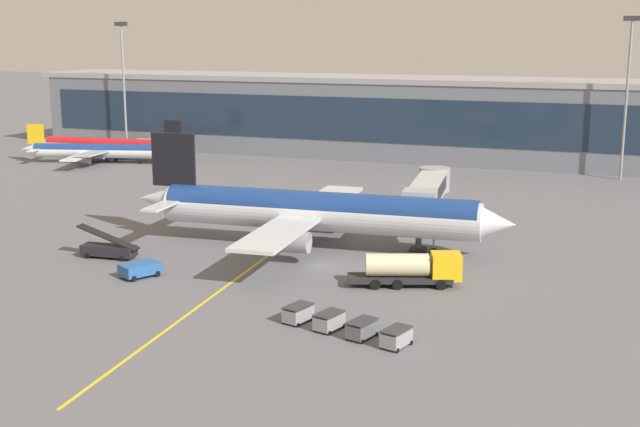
% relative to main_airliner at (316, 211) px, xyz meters
% --- Properties ---
extents(ground_plane, '(700.00, 700.00, 0.00)m').
position_rel_main_airliner_xyz_m(ground_plane, '(2.22, -6.80, -4.29)').
color(ground_plane, slate).
extents(apron_lead_in_line, '(6.46, 79.79, 0.01)m').
position_rel_main_airliner_xyz_m(apron_lead_in_line, '(-3.75, -4.80, -4.29)').
color(apron_lead_in_line, yellow).
rests_on(apron_lead_in_line, ground_plane).
extents(terminal_building, '(195.78, 18.62, 15.53)m').
position_rel_main_airliner_xyz_m(terminal_building, '(10.28, 72.22, 3.49)').
color(terminal_building, slate).
rests_on(terminal_building, ground_plane).
extents(main_airliner, '(44.17, 34.92, 12.48)m').
position_rel_main_airliner_xyz_m(main_airliner, '(0.00, 0.00, 0.00)').
color(main_airliner, silver).
rests_on(main_airliner, ground_plane).
extents(jet_bridge, '(5.87, 19.26, 6.98)m').
position_rel_main_airliner_xyz_m(jet_bridge, '(10.10, 11.36, 0.95)').
color(jet_bridge, '#B2B7BC').
rests_on(jet_bridge, ground_plane).
extents(fuel_tanker, '(11.00, 6.05, 3.25)m').
position_rel_main_airliner_xyz_m(fuel_tanker, '(13.84, -10.22, -2.55)').
color(fuel_tanker, '#232326').
rests_on(fuel_tanker, ground_plane).
extents(pushback_tug, '(3.80, 4.43, 1.40)m').
position_rel_main_airliner_xyz_m(pushback_tug, '(-12.33, -16.95, -3.44)').
color(pushback_tug, '#285B9E').
rests_on(pushback_tug, ground_plane).
extents(belt_loader, '(6.98, 2.39, 3.49)m').
position_rel_main_airliner_xyz_m(belt_loader, '(-19.44, -11.88, -3.30)').
color(belt_loader, black).
rests_on(belt_loader, ground_plane).
extents(baggage_cart_0, '(2.21, 2.96, 1.48)m').
position_rel_main_airliner_xyz_m(baggage_cart_0, '(7.49, -23.60, -3.51)').
color(baggage_cart_0, gray).
rests_on(baggage_cart_0, ground_plane).
extents(baggage_cart_1, '(2.21, 2.96, 1.48)m').
position_rel_main_airliner_xyz_m(baggage_cart_1, '(10.58, -24.45, -3.51)').
color(baggage_cart_1, gray).
rests_on(baggage_cart_1, ground_plane).
extents(baggage_cart_2, '(2.21, 2.96, 1.48)m').
position_rel_main_airliner_xyz_m(baggage_cart_2, '(13.66, -25.29, -3.51)').
color(baggage_cart_2, '#595B60').
rests_on(baggage_cart_2, ground_plane).
extents(baggage_cart_3, '(2.21, 2.96, 1.48)m').
position_rel_main_airliner_xyz_m(baggage_cart_3, '(16.75, -26.14, -3.51)').
color(baggage_cart_3, gray).
rests_on(baggage_cart_3, ground_plane).
extents(commuter_jet_far, '(32.06, 25.63, 7.89)m').
position_rel_main_airliner_xyz_m(commuter_jet_far, '(-60.74, 48.83, -1.52)').
color(commuter_jet_far, '#B2B7BC').
rests_on(commuter_jet_far, ground_plane).
extents(commuter_jet_near, '(27.74, 22.27, 7.18)m').
position_rel_main_airliner_xyz_m(commuter_jet_near, '(-61.28, 44.08, -1.95)').
color(commuter_jet_near, white).
rests_on(commuter_jet_near, ground_plane).
extents(apron_light_mast_0, '(2.80, 0.50, 25.97)m').
position_rel_main_airliner_xyz_m(apron_light_mast_0, '(-64.96, 60.26, 10.72)').
color(apron_light_mast_0, gray).
rests_on(apron_light_mast_0, ground_plane).
extents(apron_light_mast_2, '(2.80, 0.50, 26.49)m').
position_rel_main_airliner_xyz_m(apron_light_mast_2, '(31.01, 60.26, 10.99)').
color(apron_light_mast_2, gray).
rests_on(apron_light_mast_2, ground_plane).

